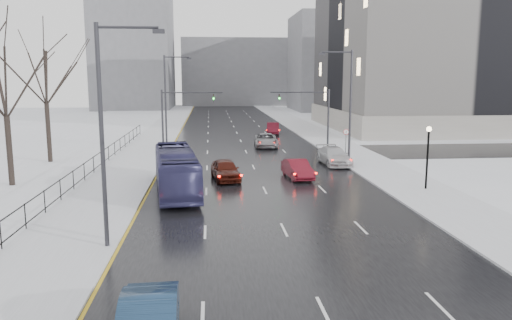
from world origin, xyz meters
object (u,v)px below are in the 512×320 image
object	(u,v)px
sedan_right_cross	(266,140)
tree_park_d	(12,187)
lamppost_r_mid	(428,148)
tree_park_e	(51,163)
mast_signal_right	(318,113)
bus	(176,171)
sedan_right_near	(297,169)
streetlight_l_far	(168,97)
no_uturn_sign	(346,135)
sedan_right_far	(334,156)
sedan_center_near	(225,170)
sedan_right_distant	(273,128)
streetlight_l_near	(107,126)
mast_signal_left	(173,114)
streetlight_r_mid	(348,102)

from	to	relation	value
sedan_right_cross	tree_park_d	bearing A→B (deg)	-134.64
lamppost_r_mid	sedan_right_cross	size ratio (longest dim) A/B	0.79
tree_park_e	mast_signal_right	size ratio (longest dim) A/B	2.08
bus	sedan_right_near	world-z (taller)	bus
streetlight_l_far	no_uturn_sign	xyz separation A→B (m)	(17.37, -8.00, -3.32)
sedan_right_far	tree_park_e	bearing A→B (deg)	168.86
tree_park_e	sedan_center_near	world-z (taller)	tree_park_e
streetlight_l_far	no_uturn_sign	distance (m)	19.41
tree_park_e	sedan_right_distant	bearing A→B (deg)	42.39
sedan_right_cross	streetlight_l_near	bearing A→B (deg)	-105.03
bus	sedan_right_cross	world-z (taller)	bus
lamppost_r_mid	sedan_right_cross	world-z (taller)	lamppost_r_mid
mast_signal_left	sedan_right_distant	xyz separation A→B (m)	(12.17, 17.04, -3.29)
lamppost_r_mid	sedan_right_cross	bearing A→B (deg)	110.87
sedan_center_near	tree_park_e	bearing A→B (deg)	141.81
bus	sedan_right_cross	bearing A→B (deg)	61.42
mast_signal_right	sedan_right_near	distance (m)	14.22
no_uturn_sign	sedan_center_near	world-z (taller)	no_uturn_sign
mast_signal_right	lamppost_r_mid	bearing A→B (deg)	-78.46
tree_park_e	streetlight_l_near	bearing A→B (deg)	-67.31
mast_signal_left	streetlight_l_far	bearing A→B (deg)	101.87
streetlight_r_mid	sedan_right_far	bearing A→B (deg)	150.58
sedan_center_near	sedan_right_near	xyz separation A→B (m)	(5.52, 0.18, -0.06)
tree_park_e	sedan_right_near	size ratio (longest dim) A/B	3.07
bus	sedan_right_distant	size ratio (longest dim) A/B	2.28
streetlight_l_far	mast_signal_left	size ratio (longest dim) A/B	1.54
streetlight_l_near	streetlight_l_far	xyz separation A→B (m)	(0.00, 32.00, 0.00)
bus	streetlight_l_far	bearing A→B (deg)	88.87
streetlight_l_near	sedan_center_near	xyz separation A→B (m)	(5.58, 14.71, -4.79)
tree_park_d	lamppost_r_mid	xyz separation A→B (m)	(28.80, -4.00, 2.94)
streetlight_r_mid	lamppost_r_mid	world-z (taller)	streetlight_r_mid
sedan_right_cross	streetlight_l_far	bearing A→B (deg)	-174.76
tree_park_e	bus	bearing A→B (deg)	-46.87
no_uturn_sign	sedan_right_far	distance (m)	4.26
streetlight_r_mid	sedan_right_cross	bearing A→B (deg)	114.72
streetlight_l_near	sedan_center_near	distance (m)	16.45
streetlight_l_near	sedan_right_cross	size ratio (longest dim) A/B	1.86
sedan_right_far	streetlight_l_far	bearing A→B (deg)	139.90
streetlight_r_mid	no_uturn_sign	size ratio (longest dim) A/B	3.70
tree_park_e	sedan_right_cross	size ratio (longest dim) A/B	2.50
no_uturn_sign	tree_park_e	bearing A→B (deg)	180.00
bus	sedan_center_near	bearing A→B (deg)	40.59
streetlight_l_far	sedan_right_distant	distance (m)	19.03
tree_park_e	sedan_right_far	world-z (taller)	tree_park_e
bus	sedan_right_far	distance (m)	16.32
streetlight_l_far	mast_signal_left	distance (m)	4.36
tree_park_d	sedan_right_near	world-z (taller)	tree_park_d
lamppost_r_mid	sedan_right_near	bearing A→B (deg)	148.78
tree_park_d	sedan_center_near	distance (m)	15.26
tree_park_e	streetlight_l_near	xyz separation A→B (m)	(10.03, -24.00, 5.62)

